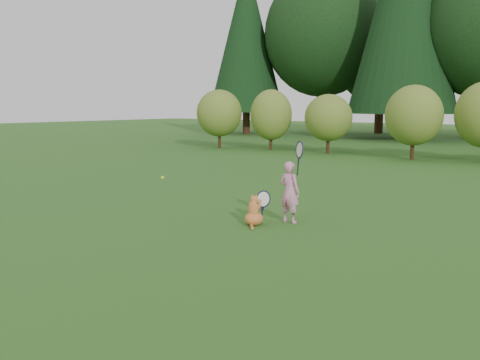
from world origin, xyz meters
The scene contains 5 objects.
ground centered at (0.00, 0.00, 0.00)m, with size 100.00×100.00×0.00m, color #1F5217.
shrub_row centered at (0.00, 13.00, 1.40)m, with size 28.00×3.00×2.80m, color olive, non-canonical shape.
child centered at (1.02, 1.13, 0.55)m, with size 0.58×0.36×1.58m.
cat centered at (0.64, 0.62, 0.27)m, with size 0.46×0.75×0.70m.
tennis_ball centered at (-0.76, -0.12, 0.76)m, with size 0.06×0.06×0.06m.
Camera 1 is at (5.83, -6.46, 2.00)m, focal length 40.00 mm.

